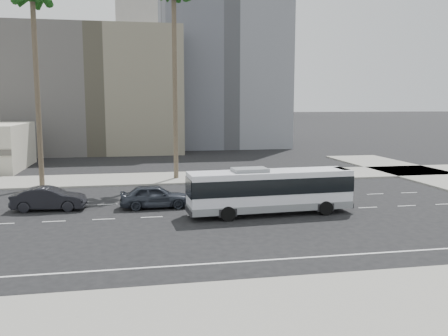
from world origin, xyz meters
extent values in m
plane|color=black|center=(0.00, 0.00, 0.00)|extent=(700.00, 700.00, 0.00)
cube|color=gray|center=(0.00, 15.50, 0.07)|extent=(120.00, 7.00, 0.15)
cube|color=gray|center=(0.00, -15.50, 0.07)|extent=(120.00, 7.00, 0.15)
cube|color=#5E5A53|center=(-12.00, 45.00, 9.00)|extent=(24.00, 18.00, 18.00)
cube|color=slate|center=(8.00, 52.00, 13.00)|extent=(20.00, 20.00, 26.00)
cube|color=beige|center=(-2.00, 250.00, 22.00)|extent=(42.00, 42.00, 44.00)
cube|color=beige|center=(-2.00, 250.00, 60.00)|extent=(26.00, 26.00, 32.00)
cube|color=#565C65|center=(45.00, 230.00, 35.00)|extent=(26.00, 26.00, 70.00)
cube|color=#565C65|center=(70.00, 260.00, 30.00)|extent=(22.00, 22.00, 60.00)
cube|color=white|center=(1.70, -0.56, 1.67)|extent=(10.90, 2.96, 2.42)
cube|color=black|center=(1.70, -0.56, 2.00)|extent=(10.96, 3.02, 1.02)
cube|color=gray|center=(1.70, -0.56, 0.60)|extent=(10.92, 3.00, 0.46)
cube|color=gray|center=(0.31, -0.56, 2.97)|extent=(2.31, 1.61, 0.28)
cube|color=#262628|center=(6.82, -0.56, 2.74)|extent=(0.65, 1.70, 0.28)
cylinder|color=black|center=(5.14, -1.75, 0.46)|extent=(0.93, 0.28, 0.93)
cylinder|color=black|center=(5.14, 0.63, 0.46)|extent=(0.93, 0.28, 0.93)
cylinder|color=black|center=(-1.46, -1.75, 0.46)|extent=(0.93, 0.28, 0.93)
cylinder|color=black|center=(-1.46, 0.63, 0.46)|extent=(0.93, 0.28, 0.93)
imported|color=#2A2F39|center=(-5.67, 2.83, 0.82)|extent=(1.95, 4.82, 1.64)
imported|color=black|center=(-12.80, 3.42, 0.80)|extent=(2.06, 4.97, 1.60)
cylinder|color=brown|center=(-3.09, 14.98, 8.61)|extent=(0.47, 0.47, 17.23)
cylinder|color=brown|center=(-14.99, 13.04, 7.96)|extent=(0.50, 0.50, 15.91)
camera|label=1|loc=(-7.00, -30.02, 7.27)|focal=37.98mm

